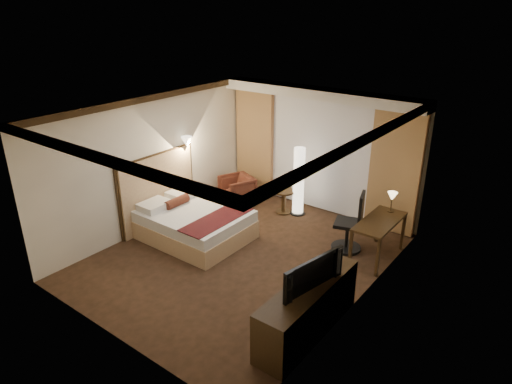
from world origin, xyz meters
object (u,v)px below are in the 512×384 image
Objects in this scene: desk at (378,239)px; bed at (195,224)px; side_table at (284,201)px; armchair at (237,188)px; television at (308,265)px; dresser at (308,309)px; office_chair at (348,221)px; floor_lamp at (299,181)px.

bed is at bearing -155.45° from desk.
side_table is (0.73, 2.02, -0.03)m from bed.
armchair is 1.18m from side_table.
television is (2.44, -3.07, 0.82)m from side_table.
television is (-0.03, 0.00, 0.70)m from dresser.
armchair is at bearing 154.15° from office_chair.
side_table is 0.35× the size of floor_lamp.
office_chair is (3.01, -0.43, 0.23)m from armchair.
floor_lamp is (1.45, 0.33, 0.41)m from armchair.
side_table is 2.49m from desk.
office_chair is (1.56, -0.76, -0.18)m from floor_lamp.
bed is 3.37m from dresser.
dresser reaches higher than bed.
side_table is 4.01m from television.
side_table is 0.42× the size of desk.
side_table is 0.27× the size of dresser.
office_chair is (2.57, 1.39, 0.29)m from bed.
desk is (3.15, 1.44, 0.09)m from bed.
office_chair is 0.59× the size of dresser.
floor_lamp reaches higher than side_table.
bed is 1.00× the size of dresser.
bed is 3.76× the size of side_table.
dresser is at bearing -93.21° from office_chair.
side_table is 1.97m from office_chair.
side_table is 0.59m from floor_lamp.
dresser is (2.47, -3.07, 0.12)m from side_table.
office_chair is at bearing 25.62° from television.
desk is 2.49m from dresser.
armchair is 1.32× the size of side_table.
floor_lamp is 2.29m from desk.
desk is 1.07× the size of office_chair.
television is at bearing -56.06° from floor_lamp.
television is (0.02, -2.49, 0.71)m from desk.
office_chair is 2.53m from dresser.
bed reaches higher than side_table.
bed is 1.81× the size of television.
desk reaches higher than bed.
television is at bearing -18.40° from bed.
dresser reaches higher than side_table.
armchair reaches higher than side_table.
desk is at bearing -12.69° from office_chair.
desk is 0.63× the size of dresser.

